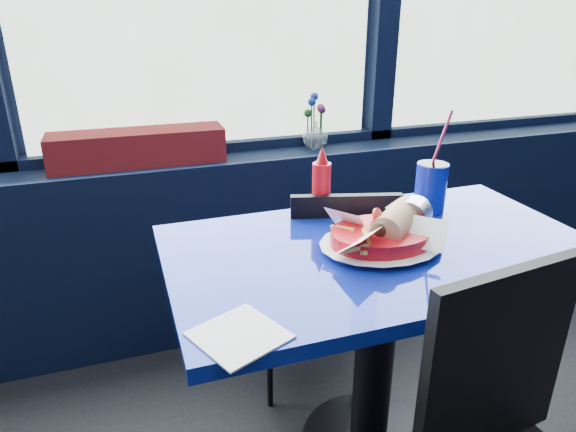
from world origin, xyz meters
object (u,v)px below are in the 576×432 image
object	(u,v)px
planter_box	(138,147)
soda_cup	(431,186)
near_table	(379,302)
flower_vase	(315,132)
chair_near_back	(323,279)
food_basket	(384,234)
ketchup_bottle	(321,185)

from	to	relation	value
planter_box	soda_cup	distance (m)	1.10
near_table	flower_vase	xyz separation A→B (m)	(0.14, 0.87, 0.30)
near_table	planter_box	size ratio (longest dim) A/B	1.83
near_table	soda_cup	bearing A→B (deg)	35.24
near_table	chair_near_back	distance (m)	0.35
food_basket	planter_box	bearing A→B (deg)	109.00
chair_near_back	soda_cup	xyz separation A→B (m)	(0.31, -0.14, 0.36)
near_table	planter_box	world-z (taller)	planter_box
chair_near_back	food_basket	size ratio (longest dim) A/B	2.28
near_table	ketchup_bottle	bearing A→B (deg)	104.98
near_table	planter_box	xyz separation A→B (m)	(-0.60, 0.87, 0.30)
chair_near_back	flower_vase	bearing A→B (deg)	-92.26
near_table	ketchup_bottle	world-z (taller)	ketchup_bottle
planter_box	soda_cup	xyz separation A→B (m)	(0.87, -0.68, -0.03)
food_basket	ketchup_bottle	size ratio (longest dim) A/B	1.63
near_table	chair_near_back	world-z (taller)	chair_near_back
near_table	soda_cup	distance (m)	0.42
ketchup_bottle	food_basket	bearing A→B (deg)	-76.32
food_basket	ketchup_bottle	distance (m)	0.30
soda_cup	near_table	bearing A→B (deg)	-144.76
food_basket	chair_near_back	bearing A→B (deg)	80.29
near_table	chair_near_back	bearing A→B (deg)	96.35
chair_near_back	planter_box	xyz separation A→B (m)	(-0.56, 0.54, 0.39)
ketchup_bottle	chair_near_back	bearing A→B (deg)	53.02
food_basket	ketchup_bottle	xyz separation A→B (m)	(-0.07, 0.29, 0.06)
planter_box	flower_vase	size ratio (longest dim) A/B	2.82
planter_box	flower_vase	distance (m)	0.73
chair_near_back	soda_cup	distance (m)	0.49
soda_cup	planter_box	bearing A→B (deg)	142.02
near_table	soda_cup	world-z (taller)	soda_cup
chair_near_back	flower_vase	size ratio (longest dim) A/B	3.55
ketchup_bottle	near_table	bearing A→B (deg)	-75.02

